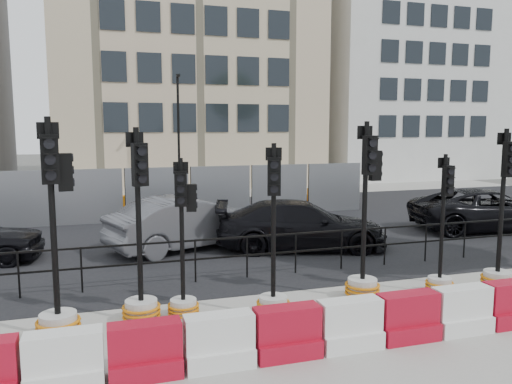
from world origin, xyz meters
name	(u,v)px	position (x,y,z in m)	size (l,w,h in m)	color
ground	(263,295)	(0.00, 0.00, 0.00)	(120.00, 120.00, 0.00)	#51514C
sidewalk_near	(324,358)	(0.00, -3.00, 0.01)	(40.00, 6.00, 0.02)	gray
road	(200,229)	(0.00, 7.00, 0.01)	(40.00, 14.00, 0.03)	black
sidewalk_far	(167,195)	(0.00, 16.00, 0.01)	(40.00, 4.00, 0.02)	gray
building_cream	(184,36)	(2.00, 21.99, 9.00)	(15.00, 10.06, 18.00)	#BEAF8B
building_white	(397,62)	(17.00, 21.99, 8.00)	(12.00, 9.06, 16.00)	silver
kerb_railing	(247,249)	(0.00, 1.20, 0.69)	(18.00, 0.04, 1.00)	black
heras_fencing	(200,198)	(0.57, 9.86, 0.65)	(14.33, 1.72, 2.00)	gray
lamp_post_far	(179,132)	(0.50, 14.98, 3.22)	(0.12, 0.56, 6.00)	black
barrier_row	(319,330)	(0.00, -2.80, 0.37)	(14.65, 0.50, 0.80)	#A90D20
traffic_signal_b	(57,288)	(-3.87, -1.08, 0.87)	(0.72, 0.72, 3.64)	beige
traffic_signal_c	(141,284)	(-2.52, -0.77, 0.72)	(0.68, 0.68, 3.47)	beige
traffic_signal_d	(183,281)	(-1.77, -0.78, 0.70)	(0.58, 0.58, 2.94)	beige
traffic_signal_e	(273,282)	(-0.19, -1.19, 0.66)	(0.63, 0.63, 3.19)	beige
traffic_signal_f	(364,258)	(1.86, -0.84, 0.86)	(0.71, 0.71, 3.59)	beige
traffic_signal_g	(441,266)	(3.56, -1.02, 0.61)	(0.58, 0.58, 2.93)	beige
traffic_signal_h	(499,258)	(4.89, -1.18, 0.71)	(0.68, 0.68, 3.45)	beige
car_b	(188,222)	(-0.82, 4.48, 0.76)	(4.87, 3.12, 1.52)	#525358
car_c	(301,225)	(2.23, 3.41, 0.70)	(5.17, 3.15, 1.40)	black
car_d	(488,210)	(9.26, 3.98, 0.71)	(5.43, 3.28, 1.41)	black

